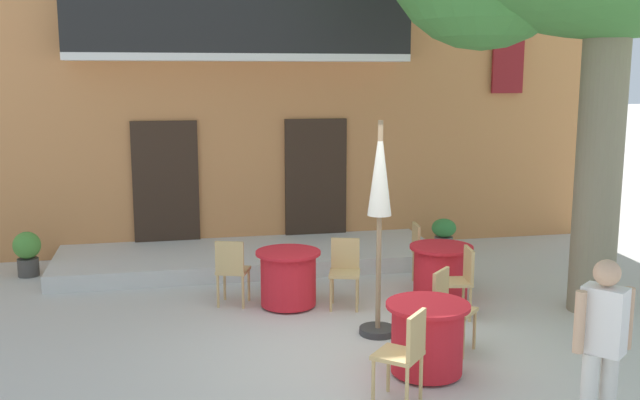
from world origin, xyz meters
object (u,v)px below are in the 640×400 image
at_px(cafe_chair_middle_0, 423,249).
at_px(cafe_table_front, 288,278).
at_px(cafe_chair_front_1, 232,268).
at_px(pedestrian_near_entrance, 602,342).
at_px(cafe_chair_middle_1, 460,277).
at_px(cafe_table_middle, 441,272).
at_px(cafe_chair_near_tree_0, 449,304).
at_px(cafe_umbrella, 380,197).
at_px(ground_planter_right, 444,233).
at_px(cafe_chair_near_tree_1, 405,351).
at_px(ground_planter_left, 27,251).
at_px(cafe_table_near_tree, 427,338).
at_px(cafe_chair_front_0, 345,268).

xyz_separation_m(cafe_chair_middle_0, cafe_table_front, (-2.11, -0.61, -0.14)).
height_order(cafe_chair_front_1, pedestrian_near_entrance, pedestrian_near_entrance).
relative_size(cafe_chair_middle_1, cafe_chair_front_1, 1.00).
bearing_deg(cafe_table_middle, cafe_chair_middle_0, 88.95).
xyz_separation_m(cafe_chair_near_tree_0, cafe_umbrella, (-0.63, 0.64, 1.14)).
xyz_separation_m(cafe_chair_middle_1, ground_planter_right, (1.10, 3.30, -0.20)).
distance_m(cafe_table_middle, cafe_chair_front_1, 2.85).
bearing_deg(cafe_chair_near_tree_1, cafe_table_middle, 62.75).
bearing_deg(ground_planter_left, cafe_table_near_tree, -45.49).
bearing_deg(ground_planter_left, cafe_umbrella, -38.07).
bearing_deg(cafe_table_near_tree, cafe_chair_front_0, 97.01).
bearing_deg(ground_planter_right, cafe_chair_front_1, -150.28).
height_order(cafe_chair_near_tree_1, pedestrian_near_entrance, pedestrian_near_entrance).
height_order(cafe_chair_near_tree_0, cafe_umbrella, cafe_umbrella).
xyz_separation_m(cafe_umbrella, pedestrian_near_entrance, (1.06, -2.86, -0.77)).
bearing_deg(cafe_chair_front_0, cafe_chair_near_tree_0, -66.47).
xyz_separation_m(cafe_table_middle, cafe_chair_middle_1, (-0.04, -0.75, 0.14)).
xyz_separation_m(cafe_chair_near_tree_0, cafe_chair_front_0, (-0.76, 1.75, 0.00)).
bearing_deg(cafe_chair_near_tree_1, cafe_chair_middle_0, 67.52).
bearing_deg(cafe_chair_near_tree_0, pedestrian_near_entrance, -79.19).
relative_size(cafe_chair_near_tree_0, ground_planter_left, 1.31).
height_order(cafe_table_near_tree, cafe_chair_front_0, cafe_chair_front_0).
distance_m(cafe_umbrella, ground_planter_left, 5.91).
distance_m(cafe_chair_near_tree_1, cafe_table_middle, 3.31).
bearing_deg(cafe_chair_front_0, cafe_table_front, 169.08).
xyz_separation_m(cafe_chair_front_1, ground_planter_right, (3.89, 2.22, -0.20)).
relative_size(cafe_table_near_tree, ground_planter_right, 1.47).
xyz_separation_m(cafe_table_middle, ground_planter_left, (-5.77, 2.45, -0.00)).
relative_size(cafe_table_middle, cafe_chair_middle_0, 0.95).
relative_size(cafe_table_middle, cafe_chair_middle_1, 0.95).
xyz_separation_m(cafe_table_near_tree, cafe_chair_middle_0, (1.08, 3.08, 0.14)).
distance_m(cafe_chair_middle_0, pedestrian_near_entrance, 4.74).
height_order(cafe_chair_near_tree_0, ground_planter_left, cafe_chair_near_tree_0).
relative_size(cafe_umbrella, ground_planter_left, 3.67).
distance_m(cafe_chair_near_tree_1, cafe_chair_middle_1, 2.64).
bearing_deg(ground_planter_left, ground_planter_right, 0.84).
bearing_deg(cafe_table_middle, ground_planter_right, 67.30).
height_order(ground_planter_left, ground_planter_right, ground_planter_left).
bearing_deg(cafe_table_middle, ground_planter_left, 157.00).
height_order(cafe_chair_front_0, ground_planter_left, cafe_chair_front_0).
relative_size(cafe_table_near_tree, cafe_chair_near_tree_1, 0.95).
bearing_deg(cafe_chair_front_1, cafe_chair_near_tree_0, -42.83).
distance_m(cafe_table_middle, cafe_chair_middle_1, 0.77).
height_order(cafe_chair_middle_0, cafe_table_front, cafe_chair_middle_0).
bearing_deg(pedestrian_near_entrance, cafe_umbrella, 110.28).
bearing_deg(cafe_chair_middle_1, ground_planter_right, 71.50).
bearing_deg(cafe_chair_front_0, pedestrian_near_entrance, -73.38).
relative_size(cafe_chair_near_tree_1, ground_planter_right, 1.55).
relative_size(cafe_chair_front_1, cafe_umbrella, 0.36).
xyz_separation_m(cafe_chair_near_tree_0, ground_planter_left, (-5.17, 4.19, -0.14)).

